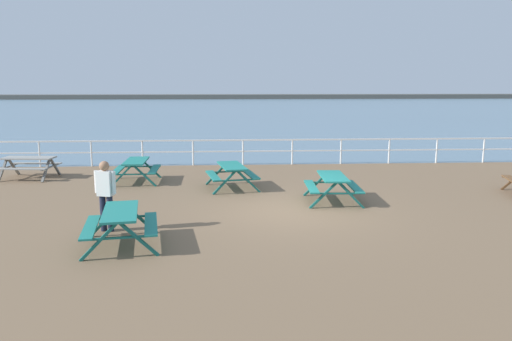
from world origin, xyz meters
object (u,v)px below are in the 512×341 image
(visitor, at_px, (106,191))
(picnic_table_near_left, at_px, (333,182))
(picnic_table_far_right, at_px, (136,166))
(picnic_table_seaward, at_px, (29,162))
(picnic_table_near_right, at_px, (121,219))
(picnic_table_far_left, at_px, (232,171))

(visitor, bearing_deg, picnic_table_near_left, 129.67)
(picnic_table_far_right, xyz_separation_m, picnic_table_seaward, (-4.00, 0.97, 0.00))
(picnic_table_near_right, height_order, picnic_table_far_left, same)
(picnic_table_far_left, bearing_deg, picnic_table_near_right, 147.07)
(picnic_table_near_left, xyz_separation_m, picnic_table_seaward, (-10.20, 4.25, 0.00))
(picnic_table_near_left, relative_size, picnic_table_far_right, 1.02)
(picnic_table_far_right, height_order, visitor, visitor)
(picnic_table_far_right, bearing_deg, picnic_table_near_left, -119.22)
(picnic_table_seaward, bearing_deg, picnic_table_far_left, -11.65)
(picnic_table_near_right, bearing_deg, picnic_table_far_right, -1.32)
(picnic_table_far_left, relative_size, visitor, 1.22)
(picnic_table_near_right, relative_size, picnic_table_far_left, 0.99)
(picnic_table_seaward, bearing_deg, picnic_table_far_right, -8.46)
(picnic_table_near_right, bearing_deg, picnic_table_seaward, 23.10)
(picnic_table_near_right, xyz_separation_m, picnic_table_seaward, (-4.88, 7.93, 0.00))
(picnic_table_near_left, distance_m, picnic_table_seaward, 11.06)
(visitor, bearing_deg, picnic_table_near_right, 42.51)
(picnic_table_seaward, height_order, visitor, visitor)
(picnic_table_near_left, relative_size, visitor, 1.13)
(picnic_table_far_left, bearing_deg, visitor, 137.17)
(picnic_table_near_right, bearing_deg, visitor, 17.92)
(picnic_table_near_left, xyz_separation_m, picnic_table_near_right, (-5.33, -3.68, 0.00))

